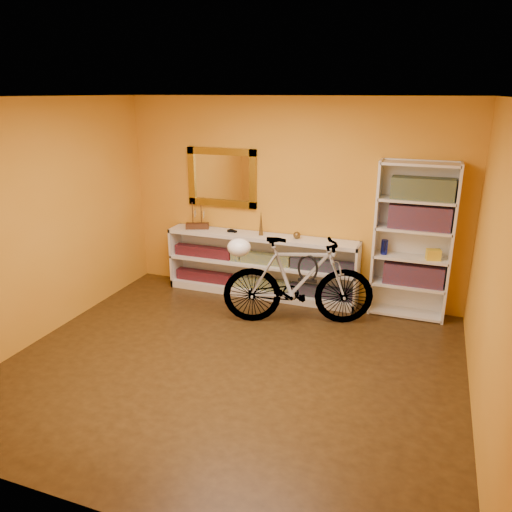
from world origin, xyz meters
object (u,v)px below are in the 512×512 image
(console_unit, at_px, (261,265))
(helmet, at_px, (239,247))
(bicycle, at_px, (298,281))
(bookcase, at_px, (412,242))

(console_unit, bearing_deg, helmet, -87.77)
(console_unit, bearing_deg, bicycle, -42.84)
(console_unit, height_order, bicycle, bicycle)
(bookcase, distance_m, bicycle, 1.44)
(console_unit, xyz_separation_m, helmet, (0.03, -0.85, 0.51))
(bicycle, distance_m, helmet, 0.80)
(bookcase, distance_m, helmet, 2.07)
(bookcase, xyz_separation_m, bicycle, (-1.21, -0.67, -0.42))
(console_unit, xyz_separation_m, bookcase, (1.90, 0.03, 0.52))
(console_unit, distance_m, helmet, 1.00)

